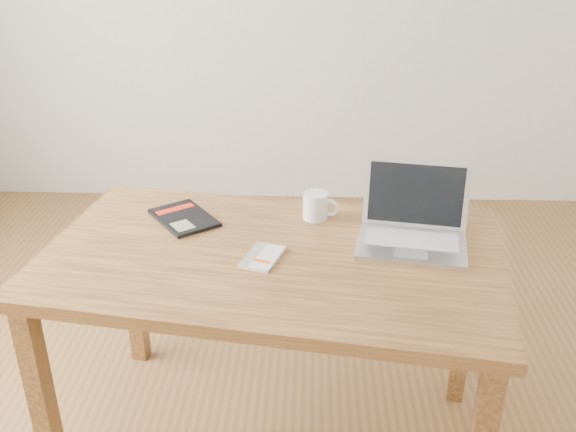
{
  "coord_description": "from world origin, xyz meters",
  "views": [
    {
      "loc": [
        0.12,
        -1.81,
        1.71
      ],
      "look_at": [
        0.05,
        -0.04,
        0.85
      ],
      "focal_mm": 40.0,
      "sensor_mm": 36.0,
      "label": 1
    }
  ],
  "objects_px": {
    "desk": "(271,279)",
    "laptop": "(413,226)",
    "coffee_mug": "(316,205)",
    "black_guidebook": "(184,218)",
    "white_guidebook": "(262,257)"
  },
  "relations": [
    {
      "from": "laptop",
      "to": "white_guidebook",
      "type": "bearing_deg",
      "value": -154.19
    },
    {
      "from": "coffee_mug",
      "to": "black_guidebook",
      "type": "bearing_deg",
      "value": -160.78
    },
    {
      "from": "desk",
      "to": "coffee_mug",
      "type": "relative_size",
      "value": 12.33
    },
    {
      "from": "white_guidebook",
      "to": "black_guidebook",
      "type": "bearing_deg",
      "value": 154.66
    },
    {
      "from": "desk",
      "to": "black_guidebook",
      "type": "bearing_deg",
      "value": 152.79
    },
    {
      "from": "black_guidebook",
      "to": "laptop",
      "type": "bearing_deg",
      "value": -45.72
    },
    {
      "from": "black_guidebook",
      "to": "coffee_mug",
      "type": "bearing_deg",
      "value": -32.97
    },
    {
      "from": "desk",
      "to": "white_guidebook",
      "type": "relative_size",
      "value": 8.52
    },
    {
      "from": "coffee_mug",
      "to": "white_guidebook",
      "type": "bearing_deg",
      "value": -103.74
    },
    {
      "from": "desk",
      "to": "laptop",
      "type": "height_order",
      "value": "laptop"
    },
    {
      "from": "white_guidebook",
      "to": "coffee_mug",
      "type": "bearing_deg",
      "value": 77.41
    },
    {
      "from": "desk",
      "to": "coffee_mug",
      "type": "bearing_deg",
      "value": 70.11
    },
    {
      "from": "desk",
      "to": "laptop",
      "type": "bearing_deg",
      "value": 21.92
    },
    {
      "from": "desk",
      "to": "black_guidebook",
      "type": "height_order",
      "value": "black_guidebook"
    },
    {
      "from": "black_guidebook",
      "to": "coffee_mug",
      "type": "xyz_separation_m",
      "value": [
        0.45,
        0.03,
        0.04
      ]
    }
  ]
}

